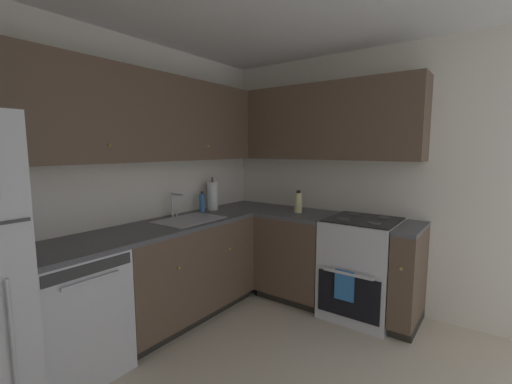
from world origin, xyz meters
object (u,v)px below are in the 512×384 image
dishwasher (70,314)px  oven_range (362,267)px  soap_bottle (202,203)px  oil_bottle (298,202)px  paper_towel_roll (213,196)px

dishwasher → oven_range: bearing=-33.1°
soap_bottle → dishwasher: bearing=-172.9°
dishwasher → oil_bottle: 2.17m
oven_range → paper_towel_roll: (-0.42, 1.47, 0.59)m
paper_towel_roll → oil_bottle: size_ratio=1.58×
dishwasher → paper_towel_roll: size_ratio=2.42×
oil_bottle → dishwasher: bearing=162.1°
dishwasher → oven_range: size_ratio=0.82×
dishwasher → oven_range: 2.40m
oven_range → paper_towel_roll: bearing=106.0°
soap_bottle → paper_towel_roll: size_ratio=0.59×
oven_range → oil_bottle: bearing=91.6°
oven_range → oil_bottle: size_ratio=4.66×
dishwasher → soap_bottle: 1.56m
paper_towel_roll → oil_bottle: 0.90m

